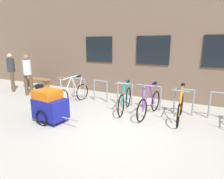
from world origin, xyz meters
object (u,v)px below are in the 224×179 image
at_px(bicycle_white, 72,93).
at_px(bike_trailer, 50,105).
at_px(person_by_bench, 27,72).
at_px(backpack, 40,89).
at_px(bicycle_purple, 149,104).
at_px(person_browsing, 11,70).
at_px(bicycle_orange, 180,107).
at_px(wooden_bench, 36,81).
at_px(bicycle_teal, 125,100).

xyz_separation_m(bicycle_white, bike_trailer, (0.53, -1.67, 0.10)).
relative_size(person_by_bench, backpack, 3.93).
bearing_deg(bicycle_purple, person_browsing, 178.65).
height_order(bicycle_purple, bicycle_white, bicycle_purple).
bearing_deg(bicycle_orange, person_browsing, 179.34).
bearing_deg(bike_trailer, person_by_bench, 149.27).
bearing_deg(bicycle_purple, bike_trailer, -143.79).
bearing_deg(bicycle_white, wooden_bench, 159.80).
relative_size(bike_trailer, person_by_bench, 0.85).
distance_m(bicycle_orange, wooden_bench, 7.05).
xyz_separation_m(bicycle_purple, person_by_bench, (-5.25, -0.03, 0.62)).
relative_size(bicycle_orange, backpack, 3.86).
xyz_separation_m(bicycle_white, wooden_bench, (-3.18, 1.17, -0.02)).
xyz_separation_m(bicycle_orange, wooden_bench, (-6.98, 1.04, -0.02)).
height_order(bike_trailer, backpack, bike_trailer).
distance_m(bicycle_purple, bicycle_white, 2.90).
bearing_deg(person_browsing, bicycle_purple, -1.35).
distance_m(bike_trailer, wooden_bench, 4.67).
bearing_deg(bicycle_white, person_browsing, 176.58).
bearing_deg(bike_trailer, person_browsing, 155.55).
height_order(bicycle_white, person_browsing, person_browsing).
distance_m(bicycle_purple, bicycle_orange, 0.90).
xyz_separation_m(bicycle_teal, person_browsing, (-5.70, 0.12, 0.62)).
distance_m(wooden_bench, person_by_bench, 1.55).
bearing_deg(backpack, bicycle_orange, -11.75).
xyz_separation_m(bicycle_teal, bike_trailer, (-1.54, -1.77, 0.09)).
bearing_deg(person_by_bench, bicycle_purple, 0.30).
bearing_deg(bicycle_white, bicycle_purple, 1.24).
distance_m(bicycle_white, person_by_bench, 2.43).
xyz_separation_m(bike_trailer, person_browsing, (-4.16, 1.89, 0.53)).
xyz_separation_m(bicycle_teal, wooden_bench, (-5.25, 1.07, -0.03)).
bearing_deg(person_by_bench, bicycle_white, -0.86).
relative_size(bicycle_teal, bike_trailer, 1.14).
bearing_deg(bicycle_teal, person_by_bench, -179.18).
bearing_deg(bicycle_white, person_by_bench, 179.14).
height_order(bike_trailer, person_by_bench, person_by_bench).
xyz_separation_m(bicycle_purple, wooden_bench, (-6.08, 1.11, -0.02)).
xyz_separation_m(bike_trailer, backpack, (-2.61, 2.03, -0.26)).
bearing_deg(person_by_bench, backpack, 50.88).
bearing_deg(wooden_bench, backpack, -36.34).
height_order(bike_trailer, wooden_bench, bike_trailer).
bearing_deg(bicycle_white, bicycle_teal, 2.72).
bearing_deg(person_browsing, person_by_bench, -8.05).
bearing_deg(person_by_bench, bike_trailer, -30.73).
distance_m(bicycle_purple, person_browsing, 6.56).
bearing_deg(bicycle_teal, backpack, 176.39).
xyz_separation_m(wooden_bench, person_browsing, (-0.45, -0.95, 0.65)).
xyz_separation_m(bicycle_orange, person_by_bench, (-6.14, -0.10, 0.62)).
distance_m(bicycle_orange, bicycle_teal, 1.73).
distance_m(bicycle_purple, bicycle_teal, 0.83).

